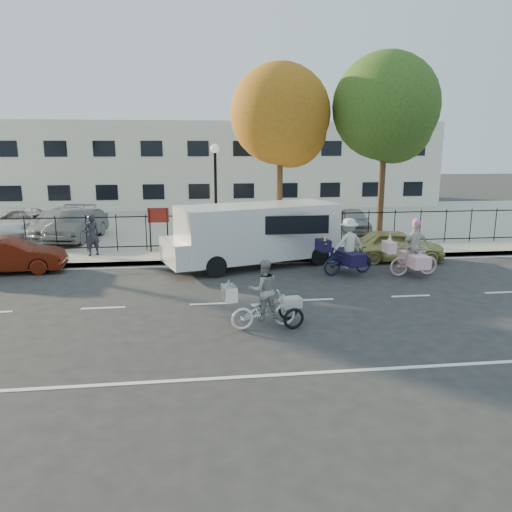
{
  "coord_description": "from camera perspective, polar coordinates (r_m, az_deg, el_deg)",
  "views": [
    {
      "loc": [
        -0.43,
        -13.68,
        4.46
      ],
      "look_at": [
        1.45,
        1.2,
        1.1
      ],
      "focal_mm": 35.0,
      "sensor_mm": 36.0,
      "label": 1
    }
  ],
  "objects": [
    {
      "name": "lot_car_b",
      "position": [
        26.57,
        -25.41,
        3.5
      ],
      "size": [
        2.41,
        4.82,
        1.31
      ],
      "primitive_type": "imported",
      "rotation": [
        0.0,
        0.0,
        0.05
      ],
      "color": "silver",
      "rests_on": "parking_lot"
    },
    {
      "name": "parking_lot",
      "position": [
        29.02,
        -6.3,
        3.86
      ],
      "size": [
        60.0,
        15.6,
        0.15
      ],
      "primitive_type": "cube",
      "color": "#A8A399",
      "rests_on": "ground"
    },
    {
      "name": "building",
      "position": [
        38.71,
        -6.69,
        10.38
      ],
      "size": [
        34.0,
        10.0,
        6.0
      ],
      "primitive_type": "cube",
      "color": "silver",
      "rests_on": "ground"
    },
    {
      "name": "bull_bike",
      "position": [
        17.69,
        10.41,
        0.44
      ],
      "size": [
        2.19,
        1.54,
        1.98
      ],
      "rotation": [
        0.0,
        0.0,
        1.8
      ],
      "color": "#101436",
      "rests_on": "ground"
    },
    {
      "name": "tree_mid",
      "position": [
        22.32,
        3.12,
        15.35
      ],
      "size": [
        4.31,
        4.31,
        7.89
      ],
      "color": "#442D1D",
      "rests_on": "ground"
    },
    {
      "name": "tree_east",
      "position": [
        22.88,
        14.88,
        15.65
      ],
      "size": [
        4.54,
        4.54,
        8.32
      ],
      "color": "#442D1D",
      "rests_on": "ground"
    },
    {
      "name": "lot_car_a",
      "position": [
        25.28,
        -21.22,
        3.52
      ],
      "size": [
        2.71,
        4.98,
        1.37
      ],
      "primitive_type": "imported",
      "rotation": [
        0.0,
        0.0,
        -0.18
      ],
      "color": "#A5A8AC",
      "rests_on": "parking_lot"
    },
    {
      "name": "lot_car_d",
      "position": [
        25.61,
        11.13,
        4.02
      ],
      "size": [
        1.85,
        3.57,
        1.16
      ],
      "primitive_type": "imported",
      "rotation": [
        0.0,
        0.0,
        -0.14
      ],
      "color": "#95979C",
      "rests_on": "parking_lot"
    },
    {
      "name": "lamppost",
      "position": [
        20.55,
        -4.66,
        8.82
      ],
      "size": [
        0.36,
        0.36,
        4.33
      ],
      "color": "black",
      "rests_on": "sidewalk"
    },
    {
      "name": "red_sedan",
      "position": [
        19.69,
        -26.33,
        0.03
      ],
      "size": [
        3.8,
        1.52,
        1.23
      ],
      "primitive_type": "imported",
      "rotation": [
        0.0,
        0.0,
        1.63
      ],
      "color": "#521509",
      "rests_on": "ground"
    },
    {
      "name": "zebra_trike",
      "position": [
        12.36,
        0.91,
        -5.22
      ],
      "size": [
        2.04,
        0.99,
        1.74
      ],
      "rotation": [
        0.0,
        0.0,
        1.74
      ],
      "color": "white",
      "rests_on": "ground"
    },
    {
      "name": "white_van",
      "position": [
        18.6,
        -0.13,
        2.73
      ],
      "size": [
        6.93,
        3.86,
        2.29
      ],
      "rotation": [
        0.0,
        0.0,
        0.31
      ],
      "color": "white",
      "rests_on": "ground"
    },
    {
      "name": "street_sign",
      "position": [
        20.75,
        -11.09,
        3.96
      ],
      "size": [
        0.85,
        0.06,
        1.8
      ],
      "color": "black",
      "rests_on": "sidewalk"
    },
    {
      "name": "curb",
      "position": [
        19.24,
        -5.74,
        -0.61
      ],
      "size": [
        60.0,
        0.1,
        0.15
      ],
      "primitive_type": "cube",
      "color": "#A8A399",
      "rests_on": "ground"
    },
    {
      "name": "unicorn_bike",
      "position": [
        18.03,
        17.55,
        0.13
      ],
      "size": [
        1.99,
        1.39,
        2.01
      ],
      "rotation": [
        0.0,
        0.0,
        1.61
      ],
      "color": "#D2A0AF",
      "rests_on": "ground"
    },
    {
      "name": "ground",
      "position": [
        14.4,
        -5.17,
        -5.48
      ],
      "size": [
        120.0,
        120.0,
        0.0
      ],
      "primitive_type": "plane",
      "color": "#333334"
    },
    {
      "name": "lot_car_c",
      "position": [
        24.32,
        -19.73,
        3.32
      ],
      "size": [
        2.18,
        4.38,
        1.38
      ],
      "primitive_type": "imported",
      "rotation": [
        0.0,
        0.0,
        -0.18
      ],
      "color": "#464A4D",
      "rests_on": "parking_lot"
    },
    {
      "name": "pedestrian",
      "position": [
        20.7,
        -18.24,
        2.3
      ],
      "size": [
        0.72,
        0.66,
        1.65
      ],
      "primitive_type": "imported",
      "rotation": [
        0.0,
        0.0,
        3.73
      ],
      "color": "black",
      "rests_on": "sidewalk"
    },
    {
      "name": "gold_sedan",
      "position": [
        20.14,
        15.65,
        1.18
      ],
      "size": [
        3.82,
        1.89,
        1.25
      ],
      "primitive_type": "imported",
      "rotation": [
        0.0,
        0.0,
        1.46
      ],
      "color": "tan",
      "rests_on": "ground"
    },
    {
      "name": "road_markings",
      "position": [
        14.39,
        -5.17,
        -5.46
      ],
      "size": [
        60.0,
        9.52,
        0.01
      ],
      "primitive_type": null,
      "color": "silver",
      "rests_on": "ground"
    },
    {
      "name": "sidewalk",
      "position": [
        20.27,
        -5.83,
        0.06
      ],
      "size": [
        60.0,
        2.2,
        0.15
      ],
      "primitive_type": "cube",
      "color": "#A8A399",
      "rests_on": "ground"
    },
    {
      "name": "iron_fence",
      "position": [
        21.19,
        -5.96,
        2.88
      ],
      "size": [
        58.0,
        0.06,
        1.5
      ],
      "primitive_type": null,
      "color": "black",
      "rests_on": "sidewalk"
    }
  ]
}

